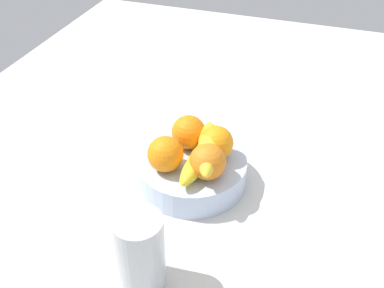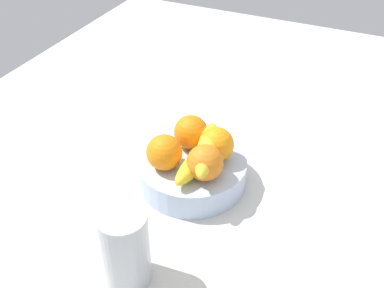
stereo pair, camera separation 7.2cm
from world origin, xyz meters
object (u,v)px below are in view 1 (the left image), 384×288
Objects in this scene: thermos_tumbler at (140,253)px; banana_bunch at (205,154)px; fruit_bowl at (192,171)px; orange_front_right at (165,154)px; orange_front_left at (189,132)px; orange_center at (208,162)px; orange_back_left at (216,142)px.

banana_bunch is at bearing -6.15° from thermos_tumbler.
fruit_bowl is 8.53cm from orange_front_right.
orange_front_left is (4.17, 2.14, 6.35)cm from fruit_bowl.
orange_front_right is 8.37cm from orange_center.
orange_center is 6.38cm from orange_back_left.
orange_center is (-3.68, -4.35, 6.35)cm from fruit_bowl.
orange_front_left is 30.30cm from thermos_tumbler.
orange_front_right is at bearing 135.34° from fruit_bowl.
orange_center is (0.37, -8.36, 0.00)cm from orange_front_right.
thermos_tumbler is (-25.96, -0.31, 4.27)cm from fruit_bowl.
orange_front_right is 0.49× the size of thermos_tumbler.
banana_bunch is at bearing -107.40° from fruit_bowl.
orange_center is 0.38× the size of banana_bunch.
orange_center is at bearing -87.45° from orange_front_right.
orange_center is at bearing -130.22° from fruit_bowl.
thermos_tumbler reaches higher than orange_front_left.
orange_center is at bearing -153.81° from banana_bunch.
fruit_bowl is at bearing -152.84° from orange_front_left.
orange_front_right reaches higher than banana_bunch.
banana_bunch reaches higher than fruit_bowl.
thermos_tumbler is (-22.28, 4.04, -2.08)cm from orange_center.
orange_front_left is at bearing 4.64° from thermos_tumbler.
thermos_tumbler is at bearing 169.71° from orange_center.
thermos_tumbler is (-30.13, -2.45, -2.08)cm from orange_front_left.
orange_front_left is at bearing -12.79° from orange_front_right.
banana_bunch is 1.29× the size of thermos_tumbler.
orange_front_left is 6.45cm from orange_back_left.
thermos_tumbler is (-25.02, 2.70, -1.67)cm from banana_bunch.
banana_bunch is at bearing -66.07° from orange_front_right.
thermos_tumbler is at bearing 172.37° from orange_back_left.
orange_front_right and orange_back_left have the same top height.
banana_bunch is at bearing 162.59° from orange_back_left.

